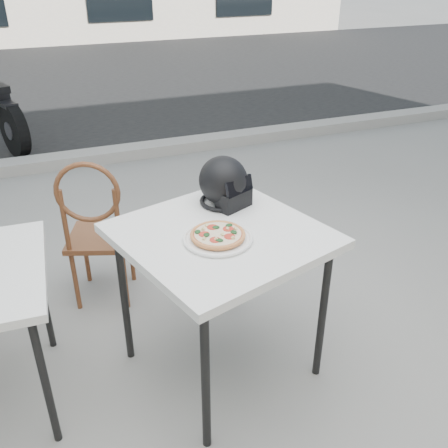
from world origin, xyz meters
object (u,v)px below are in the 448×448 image
object	(u,v)px
cafe_table_main	(221,245)
pizza	(218,235)
helmet	(224,184)
cafe_chair_main	(96,225)
plate	(218,238)

from	to	relation	value
cafe_table_main	pizza	distance (m)	0.13
helmet	cafe_chair_main	bearing A→B (deg)	114.76
cafe_table_main	pizza	size ratio (longest dim) A/B	3.79
cafe_table_main	plate	bearing A→B (deg)	-121.33
helmet	pizza	bearing A→B (deg)	-139.94
cafe_table_main	plate	size ratio (longest dim) A/B	2.72
plate	cafe_chair_main	xyz separation A→B (m)	(-0.45, 0.89, -0.29)
plate	cafe_chair_main	size ratio (longest dim) A/B	0.40
cafe_table_main	cafe_chair_main	distance (m)	0.98
plate	helmet	world-z (taller)	helmet
cafe_table_main	pizza	xyz separation A→B (m)	(-0.04, -0.07, 0.11)
pizza	helmet	distance (m)	0.39
pizza	cafe_chair_main	distance (m)	1.04
cafe_table_main	cafe_chair_main	size ratio (longest dim) A/B	1.10
cafe_chair_main	plate	bearing A→B (deg)	136.50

